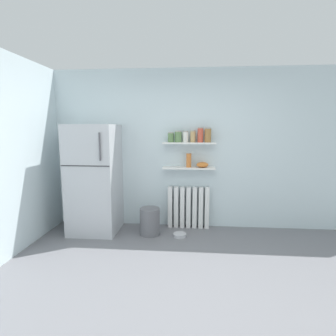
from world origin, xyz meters
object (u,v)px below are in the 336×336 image
Objects in this scene: vase at (189,160)px; shelf_bowl at (202,165)px; storage_jar_1 at (178,137)px; storage_jar_3 at (193,136)px; storage_jar_5 at (208,135)px; storage_jar_0 at (171,137)px; refrigerator at (94,179)px; trash_bin at (150,221)px; storage_jar_4 at (200,135)px; radiator at (188,207)px; storage_jar_2 at (186,137)px; pet_food_bowl at (180,235)px.

shelf_bowl is (0.22, 0.00, -0.07)m from vase.
storage_jar_3 reaches higher than storage_jar_1.
storage_jar_3 is at bearing 0.00° from vase.
storage_jar_5 is at bearing 0.00° from storage_jar_3.
storage_jar_3 reaches higher than storage_jar_0.
refrigerator is 4.05× the size of trash_bin.
shelf_bowl is at bearing 22.49° from trash_bin.
storage_jar_0 is at bearing 180.00° from storage_jar_4.
radiator is 3.57× the size of shelf_bowl.
trash_bin is (-0.30, -0.34, -1.30)m from storage_jar_0.
refrigerator is 1.39m from storage_jar_0.
storage_jar_1 is 0.44× the size of trash_bin.
storage_jar_0 is at bearing -180.00° from storage_jar_5.
refrigerator is 1.93m from storage_jar_5.
refrigerator is 7.65× the size of vase.
storage_jar_2 is at bearing 180.00° from storage_jar_5.
storage_jar_3 is at bearing -27.08° from radiator.
pet_food_bowl is at bearing -107.43° from vase.
vase is 1.15m from trash_bin.
shelf_bowl is (0.22, -0.03, 0.72)m from radiator.
shelf_bowl is 1.16m from pet_food_bowl.
storage_jar_0 is 0.70× the size of storage_jar_5.
storage_jar_4 is at bearing 23.56° from trash_bin.
storage_jar_5 is at bearing 0.00° from shelf_bowl.
refrigerator reaches higher than shelf_bowl.
storage_jar_5 reaches higher than storage_jar_3.
storage_jar_2 is 0.24m from storage_jar_4.
storage_jar_3 reaches higher than radiator.
shelf_bowl is at bearing 8.20° from refrigerator.
pet_food_bowl is at bearing -131.49° from shelf_bowl.
storage_jar_1 is at bearing -170.33° from radiator.
trash_bin is (-0.54, -0.34, -1.30)m from storage_jar_2.
radiator is at bearing 9.67° from storage_jar_1.
refrigerator reaches higher than storage_jar_5.
storage_jar_3 is 0.46× the size of trash_bin.
storage_jar_0 is at bearing 180.00° from shelf_bowl.
storage_jar_1 is at bearing -180.00° from shelf_bowl.
refrigerator is 7.34× the size of storage_jar_5.
trash_bin is at bearing -156.44° from storage_jar_4.
storage_jar_3 reaches higher than shelf_bowl.
storage_jar_1 is 0.91× the size of pet_food_bowl.
trash_bin reaches higher than pet_food_bowl.
pet_food_bowl is (1.37, -0.14, -0.83)m from refrigerator.
shelf_bowl is at bearing -0.00° from storage_jar_2.
storage_jar_5 is at bearing -5.84° from radiator.
shelf_bowl is (0.51, 0.00, -0.44)m from storage_jar_0.
storage_jar_3 reaches higher than storage_jar_2.
storage_jar_0 reaches higher than trash_bin.
storage_jar_3 is 0.39m from vase.
storage_jar_5 is 1.21× the size of shelf_bowl.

